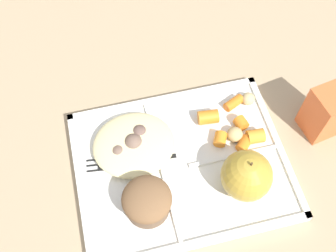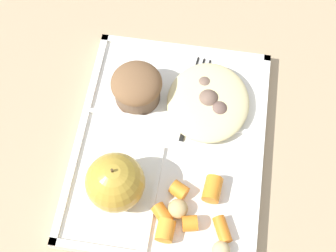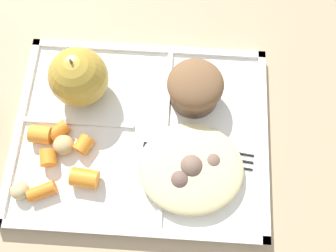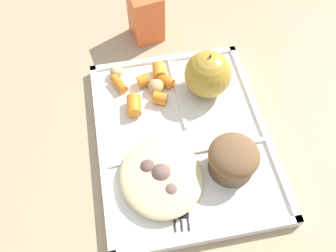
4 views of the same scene
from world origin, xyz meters
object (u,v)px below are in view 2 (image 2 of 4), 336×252
green_apple (115,182)px  plastic_fork (195,90)px  bran_muffin (137,87)px  lunch_tray (169,145)px

green_apple → plastic_fork: green_apple is taller
bran_muffin → lunch_tray: bearing=-139.7°
green_apple → plastic_fork: size_ratio=0.57×
lunch_tray → bran_muffin: (0.07, 0.06, 0.04)m
green_apple → bran_muffin: bearing=0.0°
lunch_tray → green_apple: bearing=145.1°
lunch_tray → green_apple: size_ratio=4.06×
plastic_fork → lunch_tray: bearing=164.5°
lunch_tray → plastic_fork: size_ratio=2.31×
green_apple → lunch_tray: bearing=-34.9°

